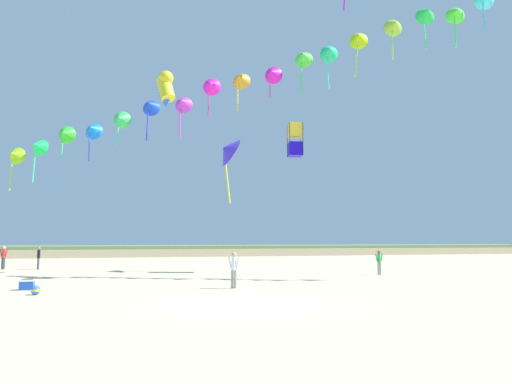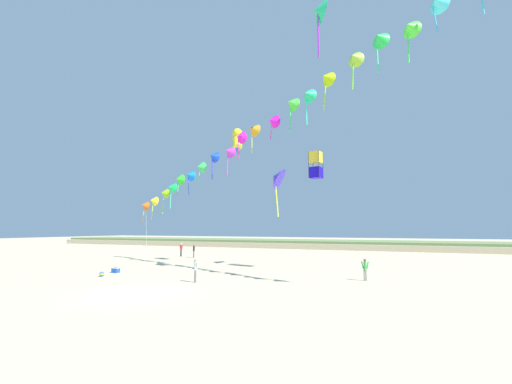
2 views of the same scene
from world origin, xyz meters
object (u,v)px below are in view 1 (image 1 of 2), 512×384
(person_mid_center, at_px, (379,261))
(large_kite_high_solo, at_px, (295,140))
(beach_cooler, at_px, (27,285))
(person_near_left, at_px, (4,256))
(large_kite_low_lead, at_px, (227,150))
(person_near_right, at_px, (234,267))
(person_far_left, at_px, (39,256))
(large_kite_outer_drift, at_px, (166,88))
(beach_ball, at_px, (36,290))

(person_mid_center, distance_m, large_kite_high_solo, 9.77)
(large_kite_high_solo, xyz_separation_m, beach_cooler, (-14.95, -7.09, -8.77))
(large_kite_high_solo, relative_size, beach_cooler, 3.95)
(person_near_left, xyz_separation_m, large_kite_low_lead, (15.40, -6.42, 7.44))
(person_mid_center, relative_size, large_kite_high_solo, 0.66)
(person_near_left, height_order, large_kite_low_lead, large_kite_low_lead)
(beach_cooler, bearing_deg, person_near_right, -11.01)
(person_near_right, xyz_separation_m, large_kite_low_lead, (1.85, 10.84, 7.49))
(person_far_left, xyz_separation_m, large_kite_high_solo, (17.18, -7.53, 8.04))
(person_far_left, distance_m, large_kite_outer_drift, 15.43)
(large_kite_high_solo, bearing_deg, large_kite_outer_drift, 165.50)
(large_kite_low_lead, distance_m, large_kite_outer_drift, 6.06)
(person_far_left, distance_m, beach_ball, 16.98)
(person_near_right, xyz_separation_m, beach_cooler, (-8.78, 1.71, -0.71))
(large_kite_high_solo, distance_m, beach_ball, 19.06)
(large_kite_outer_drift, bearing_deg, person_mid_center, -24.27)
(large_kite_low_lead, bearing_deg, person_mid_center, -33.34)
(person_near_left, bearing_deg, beach_cooler, -72.95)
(beach_ball, bearing_deg, large_kite_high_solo, 32.83)
(person_near_right, relative_size, large_kite_low_lead, 0.33)
(person_mid_center, bearing_deg, large_kite_low_lead, 146.66)
(person_near_right, distance_m, person_far_left, 19.70)
(large_kite_low_lead, xyz_separation_m, large_kite_outer_drift, (-4.33, 0.20, 4.24))
(beach_ball, bearing_deg, person_far_left, 100.11)
(beach_cooler, bearing_deg, beach_ball, -70.33)
(person_far_left, distance_m, large_kite_high_solo, 20.41)
(person_near_left, distance_m, person_near_right, 21.94)
(person_mid_center, distance_m, large_kite_outer_drift, 18.32)
(person_near_left, bearing_deg, large_kite_low_lead, -22.64)
(large_kite_outer_drift, xyz_separation_m, beach_cooler, (-6.30, -9.33, -12.44))
(person_near_left, bearing_deg, large_kite_high_solo, -23.22)
(large_kite_low_lead, xyz_separation_m, large_kite_high_solo, (4.32, -2.04, 0.57))
(person_far_left, bearing_deg, person_near_left, 159.92)
(person_far_left, height_order, large_kite_outer_drift, large_kite_outer_drift)
(large_kite_high_solo, bearing_deg, beach_ball, -147.17)
(person_near_right, relative_size, large_kite_outer_drift, 0.62)
(beach_cooler, relative_size, beach_ball, 1.59)
(person_far_left, xyz_separation_m, beach_cooler, (2.24, -14.63, -0.73))
(large_kite_low_lead, relative_size, large_kite_outer_drift, 1.90)
(person_mid_center, bearing_deg, person_far_left, 152.59)
(beach_ball, bearing_deg, large_kite_low_lead, 48.57)
(person_near_left, relative_size, person_far_left, 1.03)
(large_kite_low_lead, relative_size, beach_cooler, 8.50)
(large_kite_low_lead, bearing_deg, person_far_left, 156.87)
(person_near_left, height_order, person_near_right, person_near_left)
(person_far_left, distance_m, beach_cooler, 14.81)
(person_near_left, distance_m, large_kite_low_lead, 18.27)
(person_mid_center, xyz_separation_m, large_kite_outer_drift, (-12.79, 5.77, 11.79))
(large_kite_high_solo, distance_m, beach_cooler, 18.73)
(large_kite_outer_drift, xyz_separation_m, beach_ball, (-5.56, -11.40, -12.47))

